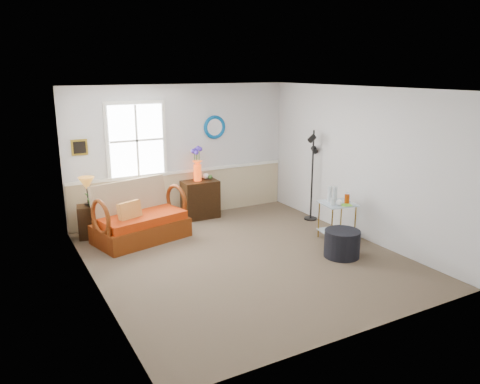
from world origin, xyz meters
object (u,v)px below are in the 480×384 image
lamp_stand (88,222)px  ottoman (342,244)px  cabinet (200,199)px  floor_lamp (312,176)px  loveseat (140,212)px  side_table (337,222)px

lamp_stand → ottoman: 4.35m
lamp_stand → cabinet: size_ratio=0.78×
lamp_stand → ottoman: lamp_stand is taller
cabinet → ottoman: size_ratio=1.34×
floor_lamp → cabinet: bearing=142.7°
floor_lamp → ottoman: (-0.73, -1.76, -0.67)m
loveseat → lamp_stand: size_ratio=2.64×
lamp_stand → floor_lamp: size_ratio=0.33×
cabinet → ottoman: bearing=-67.2°
cabinet → floor_lamp: (1.85, -1.18, 0.51)m
lamp_stand → ottoman: size_ratio=1.04×
loveseat → floor_lamp: floor_lamp is taller
cabinet → ottoman: cabinet is taller
lamp_stand → floor_lamp: 4.23m
side_table → ottoman: side_table is taller
floor_lamp → ottoman: bearing=-117.2°
side_table → loveseat: bearing=150.9°
cabinet → side_table: bearing=-54.8°
side_table → floor_lamp: floor_lamp is taller
loveseat → side_table: size_ratio=2.30×
loveseat → ottoman: bearing=-55.3°
cabinet → side_table: size_ratio=1.12×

